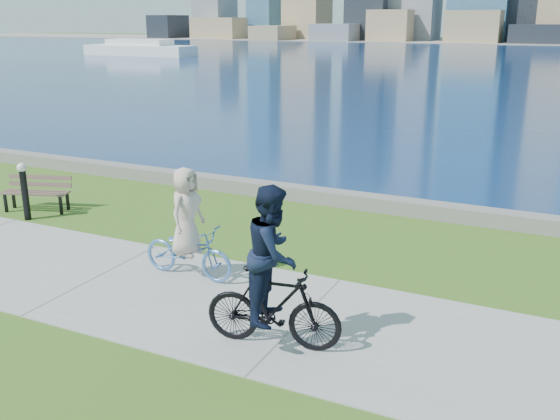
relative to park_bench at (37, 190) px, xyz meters
The scene contains 10 objects.
ground 4.92m from the park_bench, 32.39° to the right, with size 320.00×320.00×0.00m, color #325516.
concrete_path 4.92m from the park_bench, 32.39° to the right, with size 80.00×3.50×0.02m, color gray.
seawall 5.48m from the park_bench, 40.88° to the left, with size 90.00×0.50×0.35m, color slate.
bay_water 69.50m from the park_bench, 86.59° to the left, with size 320.00×131.00×0.01m, color #0C2651.
far_shore 127.45m from the park_bench, 88.14° to the left, with size 320.00×30.00×0.12m, color gray.
ferry_near 68.73m from the park_bench, 125.86° to the left, with size 14.88×4.25×2.02m.
park_bench is the anchor object (origin of this frame).
bollard_lamp 0.80m from the park_bench, 63.43° to the right, with size 0.22×0.22×1.35m.
cyclist_woman 5.94m from the park_bench, 18.58° to the right, with size 0.67×1.83×2.01m.
cyclist_man 8.82m from the park_bench, 23.18° to the right, with size 0.89×2.02×2.36m.
Camera 1 is at (7.49, -7.95, 4.47)m, focal length 40.00 mm.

